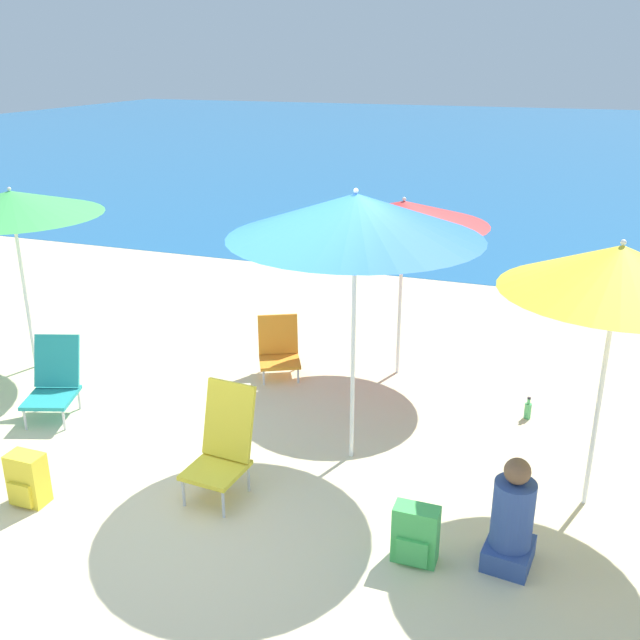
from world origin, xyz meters
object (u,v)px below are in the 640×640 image
object	(u,v)px
beach_chair_teal	(54,380)
backpack_yellow	(27,479)
beach_umbrella_blue	(355,216)
water_bottle	(528,410)
beach_chair_yellow	(223,442)
beach_umbrella_red	(404,213)
person_seated_near	(512,522)
beach_chair_orange	(279,348)
beach_umbrella_yellow	(619,269)
beach_umbrella_green	(11,203)
backpack_green	(415,535)

from	to	relation	value
beach_chair_teal	backpack_yellow	distance (m)	1.53
beach_umbrella_blue	water_bottle	bearing A→B (deg)	41.42
beach_chair_yellow	beach_umbrella_blue	bearing A→B (deg)	51.12
beach_umbrella_red	backpack_yellow	size ratio (longest dim) A/B	4.60
beach_umbrella_blue	person_seated_near	xyz separation A→B (m)	(1.45, -0.98, -1.80)
backpack_yellow	water_bottle	world-z (taller)	backpack_yellow
beach_chair_yellow	beach_chair_teal	distance (m)	2.25
beach_chair_yellow	backpack_yellow	bearing A→B (deg)	-149.39
person_seated_near	water_bottle	bearing A→B (deg)	97.90
beach_umbrella_blue	beach_chair_orange	size ratio (longest dim) A/B	3.65
beach_umbrella_red	beach_umbrella_yellow	xyz separation A→B (m)	(1.98, -1.89, 0.12)
beach_umbrella_green	beach_chair_yellow	world-z (taller)	beach_umbrella_green
beach_umbrella_green	beach_chair_teal	distance (m)	1.97
beach_chair_yellow	backpack_yellow	size ratio (longest dim) A/B	2.10
beach_umbrella_red	person_seated_near	world-z (taller)	beach_umbrella_red
backpack_yellow	beach_chair_orange	bearing A→B (deg)	72.72
beach_chair_yellow	backpack_green	size ratio (longest dim) A/B	2.10
beach_umbrella_yellow	beach_chair_yellow	bearing A→B (deg)	-163.69
beach_umbrella_yellow	backpack_green	size ratio (longest dim) A/B	5.00
beach_umbrella_yellow	backpack_green	xyz separation A→B (m)	(-1.11, -1.12, -1.71)
backpack_green	beach_chair_teal	bearing A→B (deg)	165.85
beach_chair_teal	water_bottle	size ratio (longest dim) A/B	3.37
beach_umbrella_red	beach_chair_teal	bearing A→B (deg)	-144.68
beach_umbrella_green	person_seated_near	size ratio (longest dim) A/B	2.45
beach_umbrella_yellow	person_seated_near	world-z (taller)	beach_umbrella_yellow
backpack_green	beach_chair_yellow	bearing A→B (deg)	168.87
beach_umbrella_green	person_seated_near	xyz separation A→B (m)	(5.38, -1.59, -1.52)
beach_umbrella_green	beach_chair_orange	distance (m)	3.18
beach_umbrella_red	beach_chair_teal	distance (m)	3.84
beach_umbrella_blue	person_seated_near	bearing A→B (deg)	-34.12
beach_umbrella_green	beach_chair_teal	size ratio (longest dim) A/B	2.69
beach_umbrella_red	backpack_green	distance (m)	3.52
water_bottle	beach_chair_orange	bearing A→B (deg)	176.85
beach_umbrella_blue	beach_chair_orange	world-z (taller)	beach_umbrella_blue
beach_chair_orange	beach_chair_teal	bearing A→B (deg)	-163.34
beach_umbrella_red	water_bottle	size ratio (longest dim) A/B	8.74
beach_umbrella_blue	backpack_green	bearing A→B (deg)	-54.71
beach_umbrella_red	backpack_green	xyz separation A→B (m)	(0.87, -3.02, -1.59)
beach_umbrella_blue	beach_umbrella_yellow	size ratio (longest dim) A/B	1.11
beach_umbrella_red	beach_chair_teal	xyz separation A→B (m)	(-2.91, -2.06, -1.43)
beach_umbrella_green	beach_umbrella_red	bearing A→B (deg)	17.61
beach_umbrella_blue	beach_chair_teal	distance (m)	3.46
beach_umbrella_red	beach_umbrella_yellow	world-z (taller)	beach_umbrella_yellow
beach_umbrella_red	beach_umbrella_yellow	size ratio (longest dim) A/B	0.92
beach_chair_teal	water_bottle	distance (m)	4.60
person_seated_near	beach_chair_teal	bearing A→B (deg)	176.92
beach_umbrella_yellow	beach_chair_orange	size ratio (longest dim) A/B	3.30
beach_umbrella_blue	backpack_green	size ratio (longest dim) A/B	5.53
beach_umbrella_green	beach_umbrella_yellow	bearing A→B (deg)	-6.41
beach_umbrella_blue	backpack_yellow	xyz separation A→B (m)	(-2.17, -1.52, -1.93)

